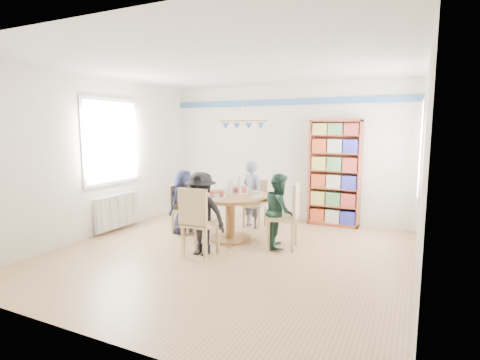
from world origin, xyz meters
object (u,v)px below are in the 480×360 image
Objects in this scene: radiator at (117,211)px; person_left at (184,202)px; person_far at (252,194)px; person_near at (201,214)px; chair_left at (181,206)px; person_right at (279,211)px; dining_table at (230,206)px; chair_far at (256,201)px; bookshelf at (335,174)px; chair_right at (288,213)px; chair_near at (197,219)px.

person_left is (1.20, 0.35, 0.21)m from radiator.
person_near is (-0.04, -1.75, -0.01)m from person_far.
person_near is at bearing -13.30° from radiator.
chair_left is 0.12m from person_left.
chair_left is at bearing 18.47° from radiator.
person_right reaches higher than chair_left.
person_near is at bearing 57.59° from person_left.
person_far is at bearing 89.61° from dining_table.
chair_far is 0.76× the size of person_right.
bookshelf is at bearing -36.75° from person_right.
person_far is 1.75m from person_near.
person_near is 0.61× the size of bookshelf.
person_right is at bearing 153.96° from person_far.
person_near is at bearing 111.58° from person_right.
chair_right is 1.41m from chair_far.
chair_near is at bearing -91.04° from dining_table.
radiator is 2.19m from chair_near.
person_near is (-0.03, -0.86, 0.05)m from dining_table.
person_near is at bearing 96.14° from chair_near.
person_far is (-0.03, -0.11, 0.14)m from chair_far.
person_right is 1.82m from bookshelf.
person_left is at bearing 68.65° from person_right.
person_right is (0.83, -1.03, 0.10)m from chair_far.
chair_far is 1.86m from person_near.
chair_right is (1.01, -0.02, -0.00)m from dining_table.
chair_right is 0.88× the size of person_right.
radiator is at bearing 167.74° from person_near.
person_far reaches higher than radiator.
person_near is at bearing -42.18° from chair_left.
chair_left reaches higher than radiator.
chair_right reaches higher than dining_table.
radiator is 2.55m from chair_far.
bookshelf reaches higher than radiator.
person_far reaches higher than chair_far.
dining_table is 1.49× the size of chair_far.
chair_near is (-0.02, -0.99, 0.00)m from dining_table.
person_right reaches higher than chair_near.
person_left is (-0.89, 0.97, 0.00)m from chair_near.
chair_left is 2.92m from bookshelf.
person_right is at bearing -51.11° from chair_far.
person_right is at bearing -2.10° from dining_table.
chair_near is (2.09, -0.62, 0.21)m from radiator.
chair_left is 0.71× the size of person_near.
chair_near is at bearing 116.24° from person_right.
radiator is 1.17× the size of chair_left.
chair_near is 0.84× the size of person_near.
bookshelf is at bearing 62.75° from chair_near.
dining_table is 0.65× the size of bookshelf.
dining_table is 1.05× the size of person_far.
dining_table is 1.29× the size of chair_right.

